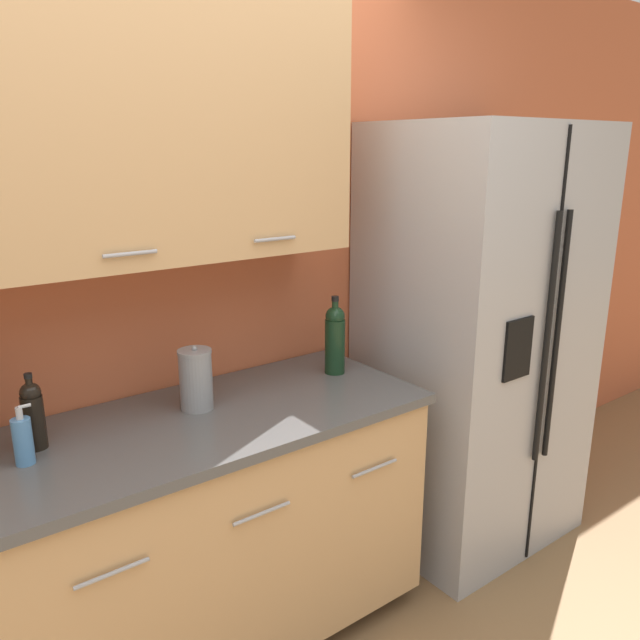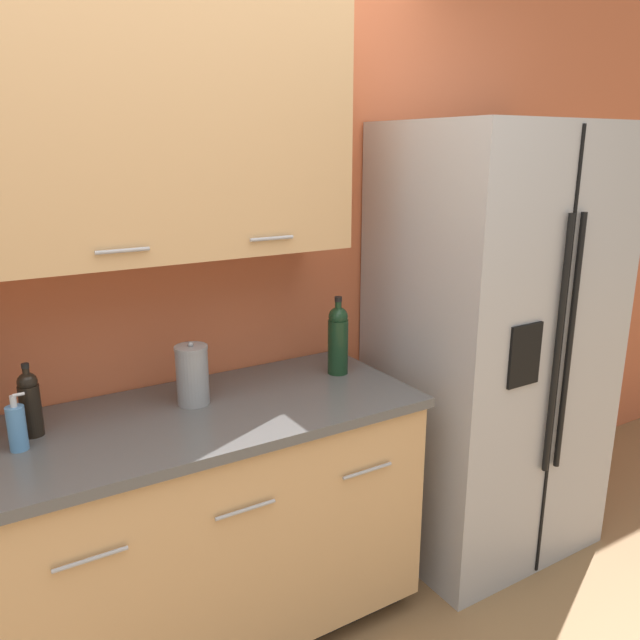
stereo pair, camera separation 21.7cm
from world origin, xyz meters
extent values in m
cube|color=#BC5B38|center=(0.00, 1.17, 1.30)|extent=(10.00, 0.05, 2.60)
cube|color=tan|center=(-0.11, 0.99, 1.84)|extent=(1.66, 0.32, 0.83)
cylinder|color=#99999E|center=(-0.11, 0.82, 1.48)|extent=(0.16, 0.01, 0.01)
cylinder|color=#99999E|center=(0.39, 0.82, 1.48)|extent=(0.16, 0.01, 0.01)
cube|color=black|center=(-0.11, 0.87, 0.04)|extent=(1.88, 0.54, 0.09)
cube|color=tan|center=(-0.11, 0.83, 0.49)|extent=(1.92, 0.62, 0.79)
cube|color=#4C4C4C|center=(-0.11, 0.82, 0.90)|extent=(1.94, 0.64, 0.03)
cylinder|color=#99999E|center=(-0.34, 0.51, 0.70)|extent=(0.20, 0.01, 0.01)
cylinder|color=#99999E|center=(0.12, 0.51, 0.70)|extent=(0.20, 0.01, 0.01)
cylinder|color=#99999E|center=(0.58, 0.51, 0.70)|extent=(0.20, 0.01, 0.01)
cube|color=#9E9EA0|center=(1.43, 0.78, 0.94)|extent=(0.90, 0.71, 1.88)
cube|color=black|center=(1.43, 0.43, 0.94)|extent=(0.01, 0.01, 1.84)
cylinder|color=black|center=(1.40, 0.41, 1.03)|extent=(0.02, 0.02, 1.03)
cylinder|color=black|center=(1.47, 0.41, 1.03)|extent=(0.02, 0.02, 1.03)
cube|color=black|center=(1.23, 0.42, 1.03)|extent=(0.16, 0.01, 0.24)
cylinder|color=black|center=(0.71, 0.89, 1.03)|extent=(0.08, 0.08, 0.22)
sphere|color=black|center=(0.71, 0.89, 1.15)|extent=(0.08, 0.08, 0.08)
cylinder|color=black|center=(0.71, 0.89, 1.17)|extent=(0.03, 0.03, 0.07)
cylinder|color=black|center=(0.71, 0.89, 1.22)|extent=(0.03, 0.03, 0.02)
cylinder|color=#4C7FB2|center=(-0.45, 0.84, 0.99)|extent=(0.05, 0.05, 0.14)
cylinder|color=#B2B2B5|center=(-0.45, 0.84, 1.07)|extent=(0.02, 0.02, 0.04)
cylinder|color=#B2B2B5|center=(-0.43, 0.84, 1.09)|extent=(0.03, 0.01, 0.01)
cylinder|color=black|center=(-0.40, 0.92, 1.00)|extent=(0.06, 0.06, 0.16)
sphere|color=black|center=(-0.40, 0.92, 1.09)|extent=(0.06, 0.06, 0.06)
cylinder|color=black|center=(-0.40, 0.92, 1.11)|extent=(0.02, 0.02, 0.06)
cylinder|color=black|center=(-0.40, 0.92, 1.15)|extent=(0.02, 0.02, 0.01)
cylinder|color=gray|center=(0.11, 0.90, 1.02)|extent=(0.11, 0.11, 0.20)
cylinder|color=gray|center=(0.11, 0.90, 1.12)|extent=(0.11, 0.11, 0.01)
sphere|color=gray|center=(0.11, 0.90, 1.13)|extent=(0.02, 0.02, 0.02)
camera|label=1|loc=(-0.74, -0.93, 1.78)|focal=35.00mm
camera|label=2|loc=(-0.56, -1.06, 1.78)|focal=35.00mm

